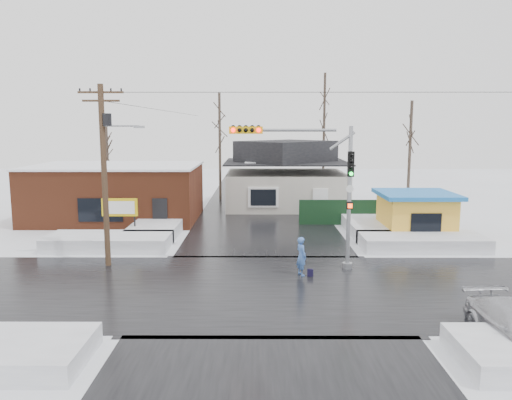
{
  "coord_description": "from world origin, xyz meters",
  "views": [
    {
      "loc": [
        -0.43,
        -20.92,
        7.04
      ],
      "look_at": [
        -0.53,
        5.91,
        3.0
      ],
      "focal_mm": 35.0,
      "sensor_mm": 36.0,
      "label": 1
    }
  ],
  "objects_px": {
    "utility_pole": "(105,165)",
    "marquee_sign": "(120,209)",
    "kiosk": "(415,215)",
    "traffic_signal": "(317,178)",
    "pedestrian": "(301,257)"
  },
  "relations": [
    {
      "from": "utility_pole",
      "to": "kiosk",
      "type": "bearing_deg",
      "value": 20.44
    },
    {
      "from": "marquee_sign",
      "to": "pedestrian",
      "type": "distance_m",
      "value": 13.12
    },
    {
      "from": "kiosk",
      "to": "pedestrian",
      "type": "bearing_deg",
      "value": -134.07
    },
    {
      "from": "kiosk",
      "to": "utility_pole",
      "type": "bearing_deg",
      "value": -159.56
    },
    {
      "from": "utility_pole",
      "to": "marquee_sign",
      "type": "distance_m",
      "value": 6.87
    },
    {
      "from": "marquee_sign",
      "to": "traffic_signal",
      "type": "bearing_deg",
      "value": -29.72
    },
    {
      "from": "kiosk",
      "to": "pedestrian",
      "type": "distance_m",
      "value": 11.35
    },
    {
      "from": "marquee_sign",
      "to": "kiosk",
      "type": "distance_m",
      "value": 18.51
    },
    {
      "from": "utility_pole",
      "to": "traffic_signal",
      "type": "bearing_deg",
      "value": -2.95
    },
    {
      "from": "traffic_signal",
      "to": "utility_pole",
      "type": "height_order",
      "value": "utility_pole"
    },
    {
      "from": "pedestrian",
      "to": "traffic_signal",
      "type": "bearing_deg",
      "value": -60.72
    },
    {
      "from": "traffic_signal",
      "to": "utility_pole",
      "type": "bearing_deg",
      "value": 177.05
    },
    {
      "from": "marquee_sign",
      "to": "kiosk",
      "type": "xyz_separation_m",
      "value": [
        18.5,
        0.5,
        -0.46
      ]
    },
    {
      "from": "utility_pole",
      "to": "marquee_sign",
      "type": "height_order",
      "value": "utility_pole"
    },
    {
      "from": "utility_pole",
      "to": "marquee_sign",
      "type": "bearing_deg",
      "value": 100.13
    }
  ]
}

